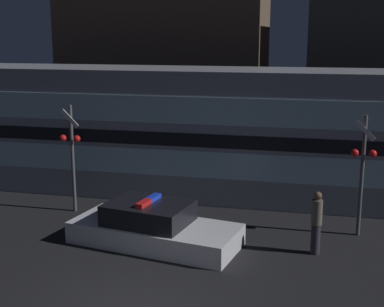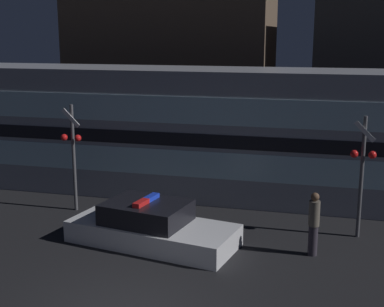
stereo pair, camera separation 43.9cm
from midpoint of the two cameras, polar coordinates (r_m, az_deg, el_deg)
train at (r=18.34m, az=2.38°, el=2.24°), size 23.27×3.10×4.33m
police_car at (r=14.39m, az=-5.04°, el=-7.86°), size 4.71×2.61×1.24m
pedestrian at (r=13.87m, az=12.23°, el=-7.17°), size 0.28×0.28×1.64m
crossing_signal_near at (r=15.09m, az=16.93°, el=-1.44°), size 0.67×0.27×3.37m
crossing_signal_far at (r=16.92m, az=-13.44°, el=0.26°), size 0.67×0.27×3.37m
building_left at (r=27.37m, az=-3.28°, el=12.34°), size 9.87×4.97×10.67m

